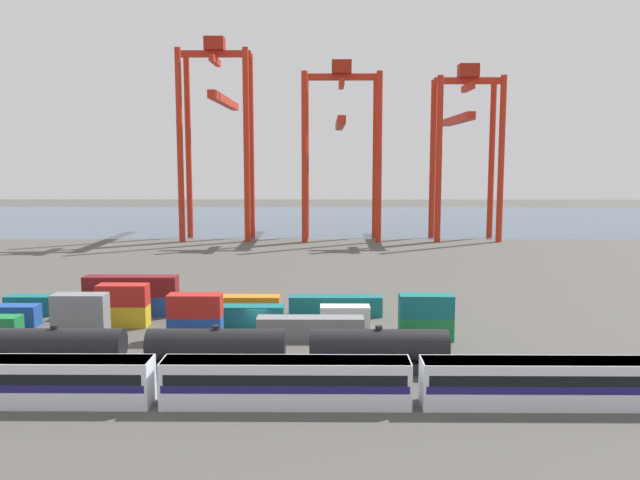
{
  "coord_description": "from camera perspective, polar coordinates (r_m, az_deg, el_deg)",
  "views": [
    {
      "loc": [
        8.29,
        -75.48,
        20.41
      ],
      "look_at": [
        7.39,
        22.56,
        8.12
      ],
      "focal_mm": 36.68,
      "sensor_mm": 36.0,
      "label": 1
    }
  ],
  "objects": [
    {
      "name": "ground_plane",
      "position": [
        117.57,
        -3.53,
        -2.87
      ],
      "size": [
        420.0,
        420.0,
        0.0
      ],
      "primitive_type": "plane",
      "color": "#4C4944"
    },
    {
      "name": "harbour_water",
      "position": [
        220.52,
        -1.63,
        1.83
      ],
      "size": [
        400.0,
        110.0,
        0.01
      ],
      "primitive_type": "cube",
      "color": "#384C60",
      "rests_on": "ground_plane"
    },
    {
      "name": "passenger_train",
      "position": [
        55.41,
        -2.98,
        -12.12
      ],
      "size": [
        63.53,
        3.14,
        3.9
      ],
      "color": "silver",
      "rests_on": "ground_plane"
    },
    {
      "name": "freight_tank_row",
      "position": [
        64.36,
        -9.02,
        -9.41
      ],
      "size": [
        44.4,
        3.08,
        4.54
      ],
      "color": "#232326",
      "rests_on": "ground_plane"
    },
    {
      "name": "shipping_container_1",
      "position": [
        79.6,
        -20.13,
        -7.19
      ],
      "size": [
        6.04,
        2.44,
        2.6
      ],
      "primitive_type": "cube",
      "color": "slate",
      "rests_on": "ground_plane"
    },
    {
      "name": "shipping_container_2",
      "position": [
        79.02,
        -20.22,
        -5.36
      ],
      "size": [
        6.04,
        2.44,
        2.6
      ],
      "primitive_type": "cube",
      "color": "slate",
      "rests_on": "shipping_container_1"
    },
    {
      "name": "shipping_container_3",
      "position": [
        76.03,
        -10.81,
        -7.54
      ],
      "size": [
        6.04,
        2.44,
        2.6
      ],
      "primitive_type": "cube",
      "color": "#1C4299",
      "rests_on": "ground_plane"
    },
    {
      "name": "shipping_container_4",
      "position": [
        75.42,
        -10.86,
        -5.63
      ],
      "size": [
        6.04,
        2.44,
        2.6
      ],
      "primitive_type": "cube",
      "color": "#AD211C",
      "rests_on": "shipping_container_3"
    },
    {
      "name": "shipping_container_5",
      "position": [
        74.59,
        -0.84,
        -7.7
      ],
      "size": [
        12.1,
        2.44,
        2.6
      ],
      "primitive_type": "cube",
      "color": "slate",
      "rests_on": "ground_plane"
    },
    {
      "name": "shipping_container_6",
      "position": [
        75.43,
        9.21,
        -7.63
      ],
      "size": [
        6.04,
        2.44,
        2.6
      ],
      "primitive_type": "cube",
      "color": "#197538",
      "rests_on": "ground_plane"
    },
    {
      "name": "shipping_container_7",
      "position": [
        74.81,
        9.25,
        -5.7
      ],
      "size": [
        6.04,
        2.44,
        2.6
      ],
      "primitive_type": "cube",
      "color": "#146066",
      "rests_on": "shipping_container_6"
    },
    {
      "name": "shipping_container_8",
      "position": [
        88.74,
        -25.17,
        -5.98
      ],
      "size": [
        6.04,
        2.44,
        2.6
      ],
      "primitive_type": "cube",
      "color": "#1C4299",
      "rests_on": "ground_plane"
    },
    {
      "name": "shipping_container_9",
      "position": [
        83.8,
        -16.75,
        -6.35
      ],
      "size": [
        6.04,
        2.44,
        2.6
      ],
      "primitive_type": "cube",
      "color": "gold",
      "rests_on": "ground_plane"
    },
    {
      "name": "shipping_container_10",
      "position": [
        83.25,
        -16.82,
        -4.61
      ],
      "size": [
        6.04,
        2.44,
        2.6
      ],
      "primitive_type": "cube",
      "color": "#AD211C",
      "rests_on": "shipping_container_9"
    },
    {
      "name": "shipping_container_11",
      "position": [
        80.85,
        -7.5,
        -6.59
      ],
      "size": [
        12.1,
        2.44,
        2.6
      ],
      "primitive_type": "cube",
      "color": "#146066",
      "rests_on": "ground_plane"
    },
    {
      "name": "shipping_container_12",
      "position": [
        80.1,
        2.19,
        -6.66
      ],
      "size": [
        6.04,
        2.44,
        2.6
      ],
      "primitive_type": "cube",
      "color": "silver",
      "rests_on": "ground_plane"
    },
    {
      "name": "shipping_container_13",
      "position": [
        93.97,
        -23.97,
        -5.22
      ],
      "size": [
        6.04,
        2.44,
        2.6
      ],
      "primitive_type": "cube",
      "color": "#146066",
      "rests_on": "ground_plane"
    },
    {
      "name": "shipping_container_14",
      "position": [
        89.29,
        -16.12,
        -5.5
      ],
      "size": [
        12.1,
        2.44,
        2.6
      ],
      "primitive_type": "cube",
      "color": "#1C4299",
      "rests_on": "ground_plane"
    },
    {
      "name": "shipping_container_15",
      "position": [
        88.77,
        -16.18,
        -3.86
      ],
      "size": [
        12.1,
        2.44,
        2.6
      ],
      "primitive_type": "cube",
      "color": "maroon",
      "rests_on": "shipping_container_14"
    },
    {
      "name": "shipping_container_16",
      "position": [
        86.44,
        -7.57,
        -5.69
      ],
      "size": [
        12.1,
        2.44,
        2.6
      ],
      "primitive_type": "cube",
      "color": "orange",
      "rests_on": "ground_plane"
    },
    {
      "name": "shipping_container_17",
      "position": [
        85.6,
        1.36,
        -5.76
      ],
      "size": [
        12.1,
        2.44,
        2.6
      ],
      "primitive_type": "cube",
      "color": "#146066",
      "rests_on": "ground_plane"
    },
    {
      "name": "gantry_crane_west",
      "position": [
        170.17,
        -8.86,
        10.34
      ],
      "size": [
        17.77,
        41.66,
        49.83
      ],
      "color": "red",
      "rests_on": "ground_plane"
    },
    {
      "name": "gantry_crane_central",
      "position": [
        167.73,
        1.84,
        9.27
      ],
      "size": [
        19.53,
        39.57,
        44.25
      ],
      "color": "red",
      "rests_on": "ground_plane"
    },
    {
      "name": "gantry_crane_east",
      "position": [
        170.55,
        12.49,
        8.92
      ],
      "size": [
        16.69,
        34.12,
        43.31
      ],
      "color": "red",
      "rests_on": "ground_plane"
    }
  ]
}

